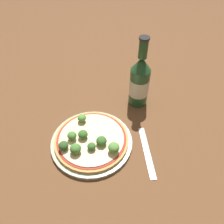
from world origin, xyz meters
TOP-DOWN VIEW (x-y plane):
  - ground_plane at (0.00, 0.00)m, footprint 3.00×3.00m
  - plate at (-0.01, -0.02)m, footprint 0.25×0.25m
  - pizza at (-0.01, -0.02)m, footprint 0.22×0.22m
  - broccoli_floret_0 at (-0.03, -0.01)m, footprint 0.03×0.03m
  - broccoli_floret_1 at (-0.06, -0.01)m, footprint 0.03×0.03m
  - broccoli_floret_2 at (-0.06, -0.06)m, footprint 0.03×0.03m
  - broccoli_floret_3 at (0.02, -0.05)m, footprint 0.03×0.03m
  - broccoli_floret_4 at (0.05, -0.08)m, footprint 0.03×0.03m
  - broccoli_floret_5 at (-0.01, -0.06)m, footprint 0.02×0.02m
  - broccoli_floret_6 at (-0.03, 0.05)m, footprint 0.03×0.03m
  - broccoli_floret_7 at (-0.09, -0.04)m, footprint 0.03×0.03m
  - beer_bottle at (0.18, 0.14)m, footprint 0.07×0.07m
  - fork at (0.15, -0.08)m, footprint 0.03×0.18m

SIDE VIEW (x-z plane):
  - ground_plane at x=0.00m, z-range 0.00..0.00m
  - fork at x=0.15m, z-range 0.00..0.00m
  - plate at x=-0.01m, z-range 0.00..0.01m
  - pizza at x=-0.01m, z-range 0.01..0.03m
  - broccoli_floret_5 at x=-0.01m, z-range 0.03..0.05m
  - broccoli_floret_7 at x=-0.09m, z-range 0.03..0.05m
  - broccoli_floret_3 at x=0.02m, z-range 0.03..0.05m
  - broccoli_floret_0 at x=-0.03m, z-range 0.03..0.05m
  - broccoli_floret_6 at x=-0.03m, z-range 0.03..0.05m
  - broccoli_floret_1 at x=-0.06m, z-range 0.03..0.06m
  - broccoli_floret_2 at x=-0.06m, z-range 0.03..0.06m
  - broccoli_floret_4 at x=0.05m, z-range 0.03..0.06m
  - beer_bottle at x=0.18m, z-range -0.03..0.22m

